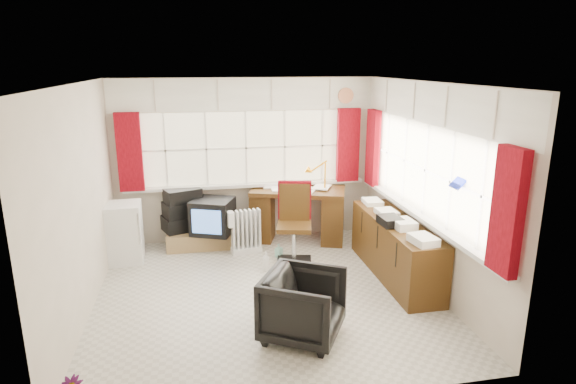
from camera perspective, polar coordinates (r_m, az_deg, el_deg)
name	(u,v)px	position (r m, az deg, el deg)	size (l,w,h in m)	color
ground	(266,293)	(5.98, -2.61, -11.91)	(4.00, 4.00, 0.00)	beige
room_walls	(265,173)	(5.46, -2.80, 2.24)	(4.00, 4.00, 4.00)	beige
window_back	(247,181)	(7.47, -4.87, 1.37)	(3.70, 0.12, 3.60)	beige
window_right	(420,210)	(6.18, 15.42, -2.09)	(0.12, 3.70, 3.60)	beige
curtains	(322,159)	(6.54, 4.10, 3.98)	(3.83, 3.83, 1.15)	maroon
overhead_cabinets	(326,99)	(6.50, 4.59, 10.97)	(3.98, 3.98, 0.48)	white
desk	(298,211)	(7.53, 1.19, -2.32)	(1.58, 1.12, 0.86)	#462C10
desk_lamp	(325,170)	(7.33, 4.43, 2.67)	(0.18, 0.16, 0.46)	orange
task_chair	(294,220)	(6.67, 0.76, -3.36)	(0.57, 0.59, 1.13)	black
office_chair	(303,306)	(4.98, 1.82, -13.31)	(0.74, 0.76, 0.70)	black
radiator	(246,235)	(7.09, -4.98, -5.16)	(0.46, 0.25, 0.65)	white
credenza	(395,247)	(6.44, 12.57, -6.41)	(0.50, 2.00, 0.85)	#462C10
file_tray	(390,221)	(6.15, 12.02, -3.36)	(0.25, 0.32, 0.11)	black
tv_bench	(214,238)	(7.46, -8.76, -5.37)	(1.40, 0.50, 0.25)	#95774A
crt_tv	(213,216)	(7.22, -8.91, -2.86)	(0.73, 0.70, 0.52)	black
hifi_stack	(183,210)	(7.44, -12.28, -2.14)	(0.71, 0.58, 0.64)	black
mini_fridge	(124,233)	(7.10, -18.89, -4.60)	(0.51, 0.51, 0.84)	white
spray_bottle_a	(266,261)	(6.52, -2.63, -8.21)	(0.10, 0.10, 0.27)	white
spray_bottle_b	(279,250)	(6.98, -1.10, -6.92)	(0.09, 0.09, 0.20)	#82C2B3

